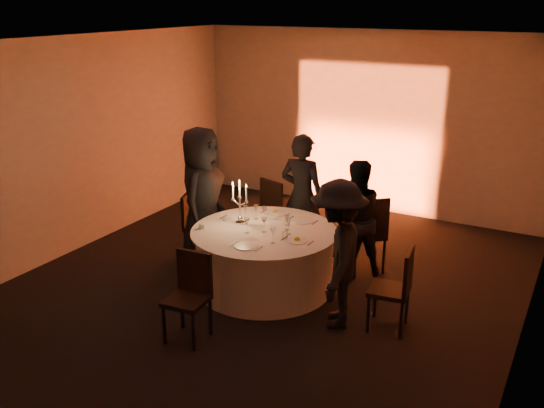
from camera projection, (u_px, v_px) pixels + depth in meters
The scene contains 34 objects.
floor at pixel (264, 287), 7.65m from camera, with size 7.00×7.00×0.00m, color black.
ceiling at pixel (263, 42), 6.68m from camera, with size 7.00×7.00×0.00m, color white.
wall_back at pixel (367, 122), 10.07m from camera, with size 7.00×7.00×0.00m, color #A39E97.
wall_front at pixel (20, 293), 4.25m from camera, with size 7.00×7.00×0.00m, color #A39E97.
wall_left at pixel (78, 145), 8.52m from camera, with size 7.00×7.00×0.00m, color #A39E97.
wall_right at pixel (536, 214), 5.80m from camera, with size 7.00×7.00×0.00m, color #A39E97.
uplighter_fixture at pixel (356, 210), 10.29m from camera, with size 0.25×0.12×0.10m, color black.
banquet_table at pixel (264, 259), 7.52m from camera, with size 1.80×1.80×0.77m.
chair_left at pixel (194, 221), 8.49m from camera, with size 0.50×0.50×0.89m.
chair_back_left at pixel (277, 209), 8.73m from camera, with size 0.57×0.57×1.02m.
chair_back_right at pixel (368, 229), 7.90m from camera, with size 0.65×0.65×1.05m.
chair_right at pixel (397, 285), 6.51m from camera, with size 0.47×0.47×0.95m.
chair_front at pixel (190, 291), 6.39m from camera, with size 0.45×0.45×0.94m.
guest_left at pixel (202, 197), 8.07m from camera, with size 0.93×0.60×1.90m, color black.
guest_back_left at pixel (302, 197), 8.30m from camera, with size 0.64×0.42×1.76m, color black.
guest_back_right at pixel (355, 218), 7.78m from camera, with size 0.75×0.59×1.55m, color black.
guest_right at pixel (338, 254), 6.55m from camera, with size 1.08×0.62×1.67m, color black.
plate_left at pixel (235, 219), 7.76m from camera, with size 0.36×0.30×0.01m.
plate_back_left at pixel (275, 212), 7.97m from camera, with size 0.36×0.28×0.08m.
plate_back_right at pixel (303, 220), 7.71m from camera, with size 0.36×0.29×0.01m.
plate_right at pixel (297, 240), 7.06m from camera, with size 0.36×0.25×0.08m.
plate_front at pixel (246, 246), 6.92m from camera, with size 0.36×0.27×0.01m.
coffee_cup at pixel (202, 226), 7.44m from camera, with size 0.11×0.11×0.07m.
candelabra at pixel (240, 208), 7.57m from camera, with size 0.24×0.12×0.58m.
wine_glass_a at pixel (264, 210), 7.68m from camera, with size 0.07×0.07×0.19m.
wine_glass_b at pixel (245, 209), 7.71m from camera, with size 0.07×0.07×0.19m.
wine_glass_c at pixel (273, 232), 6.96m from camera, with size 0.07×0.07×0.19m.
wine_glass_d at pixel (256, 209), 7.73m from camera, with size 0.07×0.07×0.19m.
wine_glass_e at pixel (264, 221), 7.30m from camera, with size 0.07×0.07×0.19m.
wine_glass_f at pixel (289, 224), 7.22m from camera, with size 0.07×0.07×0.19m.
wine_glass_g at pixel (247, 222), 7.27m from camera, with size 0.07×0.07×0.19m.
wine_glass_h at pixel (287, 219), 7.37m from camera, with size 0.07×0.07×0.19m.
tumbler_a at pixel (287, 222), 7.56m from camera, with size 0.07×0.07×0.09m, color white.
tumbler_b at pixel (285, 235), 7.12m from camera, with size 0.07×0.07×0.09m, color white.
Camera 1 is at (3.39, -6.01, 3.46)m, focal length 40.00 mm.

